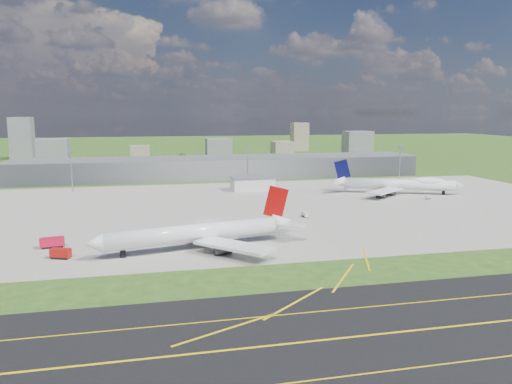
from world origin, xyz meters
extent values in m
plane|color=#264E18|center=(0.00, 150.00, 0.00)|extent=(1400.00, 1400.00, 0.00)
cube|color=black|center=(0.00, -110.00, 0.03)|extent=(1400.00, 60.00, 0.06)
cube|color=gray|center=(10.00, 40.00, 0.04)|extent=(360.00, 190.00, 0.08)
cube|color=slate|center=(0.00, 165.00, 7.50)|extent=(300.00, 42.00, 15.00)
cube|color=silver|center=(10.00, 100.00, 4.00)|extent=(26.00, 16.00, 8.00)
cylinder|color=gray|center=(-100.00, 115.00, 12.50)|extent=(0.70, 0.70, 25.00)
cube|color=gray|center=(-100.00, 115.00, 25.30)|extent=(3.50, 2.00, 1.20)
cylinder|color=gray|center=(10.00, 115.00, 12.50)|extent=(0.70, 0.70, 25.00)
cube|color=gray|center=(10.00, 115.00, 25.30)|extent=(3.50, 2.00, 1.20)
cylinder|color=gray|center=(120.00, 115.00, 12.50)|extent=(0.70, 0.70, 25.00)
cube|color=gray|center=(120.00, 115.00, 25.30)|extent=(3.50, 2.00, 1.20)
cylinder|color=white|center=(-40.39, -31.23, 5.98)|extent=(62.94, 20.10, 6.52)
cone|color=white|center=(-73.80, -38.68, 5.98)|extent=(6.72, 7.55, 6.52)
cone|color=white|center=(-5.38, -23.41, 6.85)|extent=(9.91, 8.26, 6.52)
cube|color=maroon|center=(-42.51, -31.70, 3.96)|extent=(51.03, 13.87, 1.41)
cube|color=white|center=(-27.99, -44.34, 4.02)|extent=(26.32, 27.42, 0.98)
cube|color=white|center=(-34.75, -14.09, 4.02)|extent=(17.79, 29.89, 0.98)
cube|color=#8F0708|center=(-8.03, -24.00, 14.67)|extent=(10.69, 2.89, 13.13)
cylinder|color=#38383D|center=(-31.47, -40.93, 1.96)|extent=(6.59, 4.70, 3.48)
cylinder|color=#38383D|center=(-36.44, -18.65, 1.96)|extent=(6.59, 4.70, 3.48)
cube|color=black|center=(-32.96, -34.58, 1.36)|extent=(1.98, 1.65, 2.72)
cube|color=black|center=(-35.09, -25.03, 1.36)|extent=(1.98, 1.65, 2.72)
cube|color=black|center=(-64.78, -36.67, 1.36)|extent=(1.98, 1.65, 2.72)
cylinder|color=white|center=(93.04, 66.28, 5.72)|extent=(61.83, 31.26, 6.45)
cone|color=white|center=(125.08, 52.59, 5.72)|extent=(7.32, 7.97, 6.45)
cone|color=white|center=(59.56, 80.58, 6.55)|extent=(10.18, 9.20, 6.45)
cube|color=navy|center=(94.95, 65.46, 3.72)|extent=(49.66, 23.20, 1.35)
ellipsoid|color=white|center=(108.45, 59.69, 7.65)|extent=(21.51, 14.04, 5.80)
cube|color=white|center=(90.66, 84.46, 3.85)|extent=(12.76, 29.93, 0.94)
cube|color=white|center=(78.25, 55.43, 3.85)|extent=(28.83, 24.90, 0.94)
cube|color=#080B3F|center=(61.96, 79.56, 14.14)|extent=(9.73, 4.55, 12.57)
cylinder|color=#38383D|center=(91.75, 77.01, 1.87)|extent=(6.57, 5.31, 3.33)
cylinder|color=#38383D|center=(90.31, 88.93, 1.87)|extent=(6.57, 5.31, 3.33)
cylinder|color=#38383D|center=(84.39, 59.79, 1.87)|extent=(6.57, 5.31, 3.33)
cylinder|color=#38383D|center=(74.78, 52.59, 1.87)|extent=(6.57, 5.31, 3.33)
cube|color=black|center=(89.14, 73.03, 1.30)|extent=(2.02, 1.80, 2.60)
cube|color=black|center=(85.46, 64.43, 1.30)|extent=(2.02, 1.80, 2.60)
cube|color=black|center=(116.95, 56.06, 1.30)|extent=(2.02, 1.80, 2.60)
cube|color=#BD0D2F|center=(-90.25, -17.83, 2.12)|extent=(8.89, 4.72, 3.37)
cube|color=black|center=(-90.25, -17.83, 0.43)|extent=(7.67, 4.64, 0.70)
cube|color=#A1100B|center=(-85.05, -33.19, 1.96)|extent=(7.16, 4.96, 3.07)
cube|color=black|center=(-85.05, -33.19, 0.43)|extent=(6.28, 4.75, 0.70)
cube|color=#F8F20E|center=(-24.87, -16.28, 1.13)|extent=(4.04, 3.55, 1.40)
cube|color=black|center=(-24.87, -16.28, 0.43)|extent=(3.65, 3.36, 0.70)
cube|color=silver|center=(16.10, 13.00, 1.43)|extent=(2.37, 4.70, 2.00)
cube|color=black|center=(16.10, 13.00, 0.43)|extent=(2.41, 4.03, 0.70)
cube|color=silver|center=(99.66, 44.69, 1.36)|extent=(4.56, 4.02, 1.87)
cube|color=black|center=(99.66, 44.69, 0.43)|extent=(4.10, 3.74, 0.70)
cube|color=slate|center=(-140.00, 300.00, 12.00)|extent=(28.00, 22.00, 24.00)
cube|color=gray|center=(-60.00, 340.00, 7.00)|extent=(20.00, 18.00, 14.00)
cube|color=slate|center=(20.00, 310.00, 11.00)|extent=(26.00, 20.00, 22.00)
cube|color=gray|center=(100.00, 350.00, 8.00)|extent=(22.00, 24.00, 16.00)
cube|color=slate|center=(180.00, 320.00, 14.00)|extent=(30.00, 22.00, 28.00)
cube|color=slate|center=(-180.00, 360.00, 22.00)|extent=(22.00, 20.00, 44.00)
cube|color=gray|center=(140.00, 410.00, 18.00)|extent=(20.00, 18.00, 36.00)
cylinder|color=#382314|center=(-110.00, 265.00, 1.50)|extent=(0.70, 0.70, 3.00)
sphere|color=black|center=(-110.00, 265.00, 4.88)|extent=(6.75, 6.75, 6.75)
cylinder|color=#382314|center=(-20.00, 280.00, 1.80)|extent=(0.70, 0.70, 3.60)
sphere|color=black|center=(-20.00, 280.00, 5.85)|extent=(8.10, 8.10, 8.10)
cylinder|color=#382314|center=(70.00, 275.00, 1.70)|extent=(0.70, 0.70, 3.40)
sphere|color=black|center=(70.00, 275.00, 5.53)|extent=(7.65, 7.65, 7.65)
cylinder|color=#382314|center=(160.00, 285.00, 1.40)|extent=(0.70, 0.70, 2.80)
sphere|color=black|center=(160.00, 285.00, 4.55)|extent=(6.30, 6.30, 6.30)
camera|label=1|loc=(-56.99, -205.04, 48.33)|focal=35.00mm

